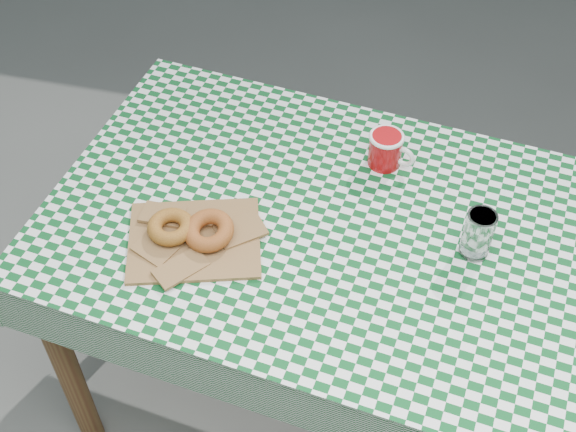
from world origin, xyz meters
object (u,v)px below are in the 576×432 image
object	(u,v)px
drinking_glass	(478,234)
table	(316,320)
coffee_mug	(385,149)
paper_bag	(194,239)

from	to	relation	value
drinking_glass	table	bearing A→B (deg)	178.41
coffee_mug	drinking_glass	world-z (taller)	drinking_glass
table	drinking_glass	distance (m)	0.55
paper_bag	drinking_glass	size ratio (longest dim) A/B	2.47
paper_bag	coffee_mug	size ratio (longest dim) A/B	1.83
table	paper_bag	bearing A→B (deg)	-147.72
paper_bag	drinking_glass	distance (m)	0.60
table	paper_bag	xyz separation A→B (m)	(-0.25, -0.12, 0.39)
table	paper_bag	distance (m)	0.48
paper_bag	drinking_glass	bearing A→B (deg)	10.66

